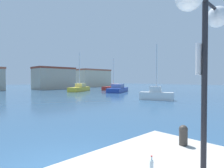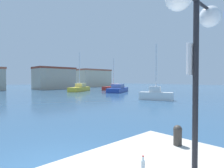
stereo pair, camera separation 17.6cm
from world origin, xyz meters
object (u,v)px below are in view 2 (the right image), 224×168
(sailboat_red_center_channel, at_px, (114,88))
(sailboat_yellow_inner_mooring, at_px, (80,88))
(sailboat_white_near_pier, at_px, (156,95))
(bottle, at_px, (143,166))
(motorboat_blue_far_right, at_px, (118,89))
(lamppost, at_px, (196,18))
(mooring_bollard, at_px, (178,134))

(sailboat_red_center_channel, bearing_deg, sailboat_yellow_inner_mooring, 172.33)
(sailboat_red_center_channel, bearing_deg, sailboat_white_near_pier, -121.30)
(sailboat_white_near_pier, bearing_deg, sailboat_yellow_inner_mooring, 81.87)
(bottle, relative_size, sailboat_white_near_pier, 0.04)
(sailboat_white_near_pier, bearing_deg, motorboat_blue_far_right, 62.03)
(sailboat_yellow_inner_mooring, distance_m, motorboat_blue_far_right, 8.84)
(sailboat_white_near_pier, bearing_deg, lamppost, -144.78)
(lamppost, height_order, sailboat_yellow_inner_mooring, sailboat_yellow_inner_mooring)
(sailboat_yellow_inner_mooring, bearing_deg, bottle, -122.01)
(sailboat_yellow_inner_mooring, height_order, sailboat_white_near_pier, sailboat_yellow_inner_mooring)
(lamppost, bearing_deg, motorboat_blue_far_right, 46.87)
(sailboat_white_near_pier, bearing_deg, sailboat_red_center_channel, 58.70)
(mooring_bollard, bearing_deg, sailboat_white_near_pier, 35.02)
(lamppost, distance_m, sailboat_red_center_channel, 44.17)
(mooring_bollard, bearing_deg, sailboat_red_center_channel, 48.19)
(lamppost, height_order, sailboat_red_center_channel, sailboat_red_center_channel)
(lamppost, relative_size, sailboat_red_center_channel, 0.55)
(motorboat_blue_far_right, xyz_separation_m, sailboat_red_center_channel, (4.98, 6.38, -0.03))
(mooring_bollard, height_order, motorboat_blue_far_right, motorboat_blue_far_right)
(mooring_bollard, bearing_deg, motorboat_blue_far_right, 47.29)
(mooring_bollard, relative_size, sailboat_yellow_inner_mooring, 0.06)
(sailboat_red_center_channel, bearing_deg, motorboat_blue_far_right, -127.95)
(lamppost, xyz_separation_m, sailboat_white_near_pier, (17.05, 12.04, -3.03))
(lamppost, bearing_deg, bottle, 128.42)
(bottle, distance_m, sailboat_yellow_inner_mooring, 39.15)
(lamppost, relative_size, bottle, 14.38)
(motorboat_blue_far_right, relative_size, sailboat_red_center_channel, 1.05)
(mooring_bollard, xyz_separation_m, sailboat_white_near_pier, (15.80, 11.07, -0.49))
(mooring_bollard, distance_m, sailboat_white_near_pier, 19.30)
(sailboat_yellow_inner_mooring, distance_m, sailboat_red_center_channel, 9.49)
(bottle, xyz_separation_m, mooring_bollard, (1.82, 0.25, 0.17))
(sailboat_yellow_inner_mooring, xyz_separation_m, motorboat_blue_far_right, (4.43, -7.65, -0.04))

